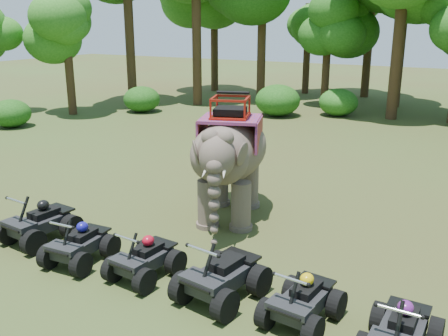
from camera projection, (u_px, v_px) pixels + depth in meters
The scene contains 18 objects.
ground at pixel (201, 254), 12.32m from camera, with size 110.00×110.00×0.00m, color #47381E.
elephant at pixel (230, 157), 14.18m from camera, with size 1.88×4.26×3.58m, color brown, non-canonical shape.
atv_0 at pixel (39, 217), 12.86m from camera, with size 1.31×1.79×1.33m, color black, non-canonical shape.
atv_1 at pixel (79, 239), 11.73m from camera, with size 1.18×1.62×1.20m, color black, non-canonical shape.
atv_2 at pixel (144, 253), 11.04m from camera, with size 1.16×1.59×1.18m, color black, non-canonical shape.
atv_3 at pixel (222, 269), 10.17m from camera, with size 1.34×1.84×1.36m, color black, non-canonical shape.
atv_4 at pixel (303, 294), 9.37m from camera, with size 1.18×1.61×1.20m, color black, non-canonical shape.
atv_5 at pixel (402, 325), 8.40m from camera, with size 1.21×1.66×1.23m, color black, non-canonical shape.
tree_0 at pixel (401, 37), 31.72m from camera, with size 6.26×6.26×8.95m, color #195114, non-canonical shape.
tree_26 at pixel (68, 59), 29.52m from camera, with size 4.61×4.61×6.58m, color #195114, non-canonical shape.
tree_27 at pixel (129, 29), 32.30m from camera, with size 6.92×6.92×9.89m, color #195114, non-canonical shape.
tree_28 at pixel (197, 28), 32.40m from camera, with size 6.99×6.99×9.98m, color #195114, non-canonical shape.
tree_29 at pixel (262, 30), 34.27m from camera, with size 6.76×6.76×9.65m, color #195114, non-canonical shape.
tree_30 at pixel (327, 53), 32.70m from camera, with size 4.80×4.80×6.86m, color #195114, non-canonical shape.
tree_32 at pixel (214, 33), 39.17m from camera, with size 6.33×6.33×9.04m, color #195114, non-canonical shape.
tree_33 at pixel (400, 21), 27.46m from camera, with size 7.64×7.64×10.91m, color #195114, non-canonical shape.
tree_37 at pixel (307, 44), 38.04m from camera, with size 5.22×5.22×7.46m, color #195114, non-canonical shape.
tree_38 at pixel (369, 29), 35.85m from camera, with size 6.83×6.83×9.76m, color #195114, non-canonical shape.
Camera 1 is at (5.91, -9.53, 5.56)m, focal length 40.00 mm.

